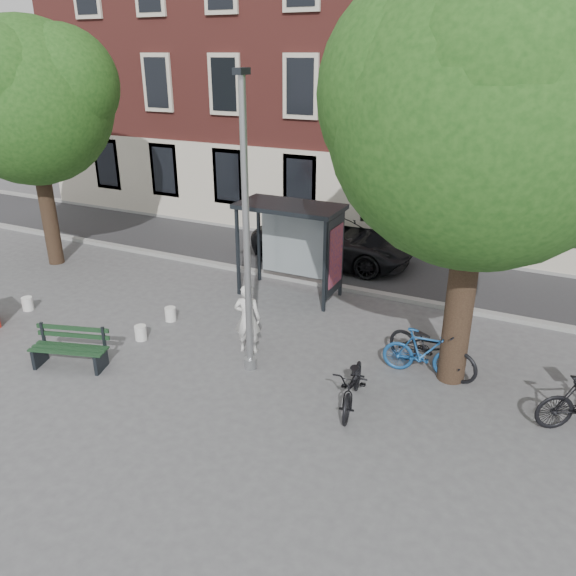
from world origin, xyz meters
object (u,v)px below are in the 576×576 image
at_px(bus_shelter, 304,230).
at_px(bike_c, 353,385).
at_px(bench, 70,350).
at_px(car_dark, 333,241).
at_px(lamppost, 247,247).
at_px(bike_a, 432,347).
at_px(bike_b, 424,352).
at_px(painter, 248,319).

xyz_separation_m(bus_shelter, bike_c, (3.10, -4.46, -1.44)).
distance_m(bus_shelter, bench, 6.63).
relative_size(bike_c, car_dark, 0.35).
height_order(bus_shelter, bike_c, bus_shelter).
relative_size(lamppost, bus_shelter, 2.14).
relative_size(lamppost, bike_a, 2.88).
bearing_deg(car_dark, bike_b, -144.47).
xyz_separation_m(bike_a, bike_c, (-1.05, -1.99, -0.08)).
xyz_separation_m(painter, bike_a, (3.95, 1.00, -0.27)).
bearing_deg(painter, bike_c, 145.43).
height_order(bus_shelter, bike_b, bus_shelter).
relative_size(bus_shelter, bike_b, 1.65).
distance_m(lamppost, bus_shelter, 4.24).
bearing_deg(painter, car_dark, -101.20).
relative_size(lamppost, bench, 3.49).
bearing_deg(bus_shelter, bike_c, -55.24).
bearing_deg(bike_c, bench, -178.31).
distance_m(bike_b, car_dark, 7.13).
bearing_deg(bus_shelter, bike_a, -30.72).
distance_m(bench, car_dark, 9.09).
relative_size(bike_a, bike_c, 1.17).
height_order(bike_c, car_dark, car_dark).
relative_size(bike_b, bike_c, 0.95).
relative_size(bike_a, bike_b, 1.22).
xyz_separation_m(bench, car_dark, (2.64, 8.70, 0.32)).
xyz_separation_m(bench, bike_a, (7.10, 3.28, 0.16)).
bearing_deg(bus_shelter, bike_b, -33.87).
distance_m(lamppost, bike_a, 4.49).
height_order(painter, car_dark, painter).
relative_size(bus_shelter, bike_c, 1.57).
height_order(bike_b, bike_c, bike_b).
bearing_deg(bike_a, car_dark, 57.26).
bearing_deg(car_dark, bench, 161.21).
bearing_deg(bench, bus_shelter, 45.95).
height_order(painter, bike_b, painter).
xyz_separation_m(bench, bike_b, (6.97, 3.04, 0.12)).
relative_size(lamppost, bike_c, 3.36).
height_order(bus_shelter, car_dark, bus_shelter).
xyz_separation_m(bus_shelter, bike_b, (4.03, -2.70, -1.40)).
height_order(bike_b, car_dark, car_dark).
relative_size(lamppost, car_dark, 1.19).
distance_m(bus_shelter, bike_a, 5.02).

